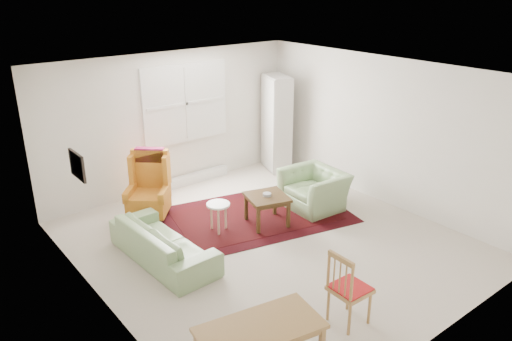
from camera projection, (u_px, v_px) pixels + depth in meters
room at (261, 159)px, 7.13m from camera, size 5.04×5.54×2.51m
rug at (255, 215)px, 8.23m from camera, size 3.33×2.54×0.03m
sofa at (163, 236)px, 6.83m from camera, size 0.80×1.87×0.74m
armchair at (314, 186)px, 8.42m from camera, size 0.93×1.04×0.77m
wingback_chair at (147, 186)px, 7.99m from camera, size 0.92×0.93×1.11m
coffee_table at (267, 210)px, 7.87m from camera, size 0.75×0.75×0.49m
stool at (219, 217)px, 7.64m from camera, size 0.38×0.38×0.48m
cabinet at (277, 123)px, 9.95m from camera, size 0.64×0.85×1.91m
desk_chair at (350, 287)px, 5.54m from camera, size 0.41×0.41×0.92m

